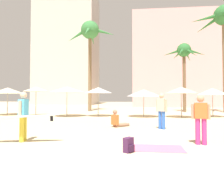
{
  "coord_description": "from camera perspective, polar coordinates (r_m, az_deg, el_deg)",
  "views": [
    {
      "loc": [
        1.37,
        -5.36,
        1.59
      ],
      "look_at": [
        0.19,
        6.66,
        2.0
      ],
      "focal_mm": 34.14,
      "sensor_mm": 36.0,
      "label": 1
    }
  ],
  "objects": [
    {
      "name": "ground",
      "position": [
        5.76,
        -8.86,
        -17.98
      ],
      "size": [
        120.0,
        120.0,
        0.0
      ],
      "primitive_type": "plane",
      "color": "#C6B28C"
    },
    {
      "name": "hotel_pink",
      "position": [
        39.33,
        17.86,
        6.8
      ],
      "size": [
        16.74,
        11.31,
        15.01
      ],
      "primitive_type": "cube",
      "color": "pink",
      "rests_on": "ground"
    },
    {
      "name": "hotel_tower_gray",
      "position": [
        47.62,
        -11.7,
        10.49
      ],
      "size": [
        12.15,
        9.54,
        23.62
      ],
      "primitive_type": "cube",
      "color": "#BCB7AD",
      "rests_on": "ground"
    },
    {
      "name": "palm_tree_far_left",
      "position": [
        23.99,
        18.73,
        8.68
      ],
      "size": [
        4.42,
        4.16,
        7.26
      ],
      "color": "brown",
      "rests_on": "ground"
    },
    {
      "name": "palm_tree_left",
      "position": [
        24.78,
        -5.9,
        14.26
      ],
      "size": [
        5.5,
        5.41,
        10.12
      ],
      "color": "brown",
      "rests_on": "ground"
    },
    {
      "name": "cafe_umbrella_0",
      "position": [
        17.27,
        -3.72,
        -0.2
      ],
      "size": [
        2.26,
        2.26,
        2.35
      ],
      "color": "gray",
      "rests_on": "ground"
    },
    {
      "name": "cafe_umbrella_1",
      "position": [
        20.64,
        -26.16,
        -0.26
      ],
      "size": [
        2.73,
        2.73,
        2.38
      ],
      "color": "gray",
      "rests_on": "ground"
    },
    {
      "name": "cafe_umbrella_2",
      "position": [
        18.53,
        25.32,
        -0.51
      ],
      "size": [
        2.29,
        2.29,
        2.25
      ],
      "color": "gray",
      "rests_on": "ground"
    },
    {
      "name": "cafe_umbrella_3",
      "position": [
        16.96,
        8.46,
        -0.93
      ],
      "size": [
        2.69,
        2.69,
        2.15
      ],
      "color": "gray",
      "rests_on": "ground"
    },
    {
      "name": "cafe_umbrella_4",
      "position": [
        18.85,
        -19.68,
        0.09
      ],
      "size": [
        2.15,
        2.15,
        2.42
      ],
      "color": "gray",
      "rests_on": "ground"
    },
    {
      "name": "cafe_umbrella_5",
      "position": [
        17.07,
        18.04,
        -0.14
      ],
      "size": [
        2.36,
        2.36,
        2.35
      ],
      "color": "gray",
      "rests_on": "ground"
    },
    {
      "name": "cafe_umbrella_6",
      "position": [
        17.47,
        -11.96,
        0.03
      ],
      "size": [
        2.72,
        2.72,
        2.39
      ],
      "color": "gray",
      "rests_on": "ground"
    },
    {
      "name": "beach_towel",
      "position": [
        6.92,
        11.13,
        -15.16
      ],
      "size": [
        1.83,
        1.04,
        0.01
      ],
      "primitive_type": "cube",
      "rotation": [
        0.0,
        0.0,
        -0.03
      ],
      "color": "#EF6684",
      "rests_on": "ground"
    },
    {
      "name": "backpack",
      "position": [
        6.33,
        4.48,
        -14.64
      ],
      "size": [
        0.34,
        0.35,
        0.42
      ],
      "rotation": [
        0.0,
        0.0,
        5.66
      ],
      "color": "#411F43",
      "rests_on": "ground"
    },
    {
      "name": "person_far_right",
      "position": [
        8.16,
        -23.1,
        -6.38
      ],
      "size": [
        2.79,
        1.03,
        1.76
      ],
      "rotation": [
        0.0,
        0.0,
        3.19
      ],
      "color": "gold",
      "rests_on": "ground"
    },
    {
      "name": "person_near_left",
      "position": [
        7.74,
        22.69,
        -6.9
      ],
      "size": [
        0.61,
        0.3,
        1.65
      ],
      "rotation": [
        0.0,
        0.0,
        4.49
      ],
      "color": "#B7337F",
      "rests_on": "ground"
    },
    {
      "name": "person_mid_right",
      "position": [
        11.38,
        1.54,
        -8.43
      ],
      "size": [
        0.97,
        0.94,
        0.91
      ],
      "rotation": [
        0.0,
        0.0,
        0.74
      ],
      "color": "#936B51",
      "rests_on": "ground"
    },
    {
      "name": "person_far_left",
      "position": [
        10.79,
        13.15,
        -5.23
      ],
      "size": [
        0.52,
        0.46,
        1.75
      ],
      "rotation": [
        0.0,
        0.0,
        0.87
      ],
      "color": "blue",
      "rests_on": "ground"
    }
  ]
}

